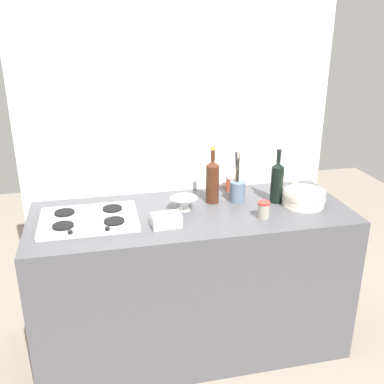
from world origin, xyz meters
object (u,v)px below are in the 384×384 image
object	(u,v)px
mixing_bowl	(184,203)
condiment_jar_spare	(230,184)
butter_dish	(166,220)
stovetop_hob	(89,219)
wine_bottle_leftmost	(277,182)
wine_bottle_mid_left	(212,181)
condiment_jar_front	(293,188)
plate_stack	(304,198)
condiment_jar_rear	(264,210)
utensil_crock	(237,190)

from	to	relation	value
mixing_bowl	condiment_jar_spare	distance (m)	0.42
butter_dish	condiment_jar_spare	bearing A→B (deg)	41.54
stovetop_hob	butter_dish	bearing A→B (deg)	-20.15
condiment_jar_spare	wine_bottle_leftmost	bearing A→B (deg)	-48.19
wine_bottle_mid_left	condiment_jar_spare	size ratio (longest dim) A/B	3.57
butter_dish	condiment_jar_front	xyz separation A→B (m)	(0.84, 0.27, 0.01)
plate_stack	wine_bottle_mid_left	world-z (taller)	wine_bottle_mid_left
condiment_jar_rear	condiment_jar_spare	bearing A→B (deg)	97.06
wine_bottle_leftmost	condiment_jar_front	bearing A→B (deg)	29.10
mixing_bowl	utensil_crock	bearing A→B (deg)	11.18
wine_bottle_mid_left	mixing_bowl	distance (m)	0.23
butter_dish	condiment_jar_rear	size ratio (longest dim) A/B	1.61
wine_bottle_leftmost	condiment_jar_spare	world-z (taller)	wine_bottle_leftmost
condiment_jar_spare	utensil_crock	bearing A→B (deg)	-93.29
condiment_jar_front	condiment_jar_rear	xyz separation A→B (m)	(-0.30, -0.28, 0.00)
wine_bottle_leftmost	condiment_jar_rear	bearing A→B (deg)	-127.88
plate_stack	condiment_jar_front	bearing A→B (deg)	85.78
condiment_jar_front	condiment_jar_spare	size ratio (longest dim) A/B	0.95
utensil_crock	butter_dish	bearing A→B (deg)	-151.86
wine_bottle_leftmost	utensil_crock	distance (m)	0.24
plate_stack	mixing_bowl	xyz separation A→B (m)	(-0.69, 0.08, -0.00)
condiment_jar_rear	mixing_bowl	bearing A→B (deg)	154.00
stovetop_hob	butter_dish	xyz separation A→B (m)	(0.39, -0.14, 0.02)
wine_bottle_mid_left	condiment_jar_front	size ratio (longest dim) A/B	3.78
plate_stack	utensil_crock	size ratio (longest dim) A/B	0.80
wine_bottle_mid_left	stovetop_hob	bearing A→B (deg)	-170.12
wine_bottle_leftmost	butter_dish	size ratio (longest dim) A/B	2.12
stovetop_hob	butter_dish	size ratio (longest dim) A/B	3.42
plate_stack	condiment_jar_rear	world-z (taller)	condiment_jar_rear
utensil_crock	condiment_jar_rear	distance (m)	0.27
utensil_crock	mixing_bowl	bearing A→B (deg)	-168.82
wine_bottle_mid_left	butter_dish	bearing A→B (deg)	-140.03
butter_dish	wine_bottle_mid_left	bearing A→B (deg)	39.97
wine_bottle_leftmost	mixing_bowl	size ratio (longest dim) A/B	2.10
wine_bottle_leftmost	condiment_jar_rear	distance (m)	0.27
condiment_jar_spare	plate_stack	bearing A→B (deg)	-43.07
plate_stack	butter_dish	bearing A→B (deg)	-172.95
wine_bottle_leftmost	wine_bottle_mid_left	size ratio (longest dim) A/B	0.95
stovetop_hob	utensil_crock	world-z (taller)	utensil_crock
wine_bottle_mid_left	condiment_jar_front	xyz separation A→B (m)	(0.52, 0.00, -0.09)
condiment_jar_rear	butter_dish	bearing A→B (deg)	178.84
butter_dish	condiment_jar_spare	size ratio (longest dim) A/B	1.60
stovetop_hob	condiment_jar_front	bearing A→B (deg)	5.93
wine_bottle_mid_left	butter_dish	distance (m)	0.43
condiment_jar_rear	wine_bottle_leftmost	bearing A→B (deg)	52.12
wine_bottle_leftmost	wine_bottle_mid_left	bearing A→B (deg)	167.93
stovetop_hob	mixing_bowl	distance (m)	0.53
condiment_jar_rear	stovetop_hob	bearing A→B (deg)	170.50
butter_dish	condiment_jar_rear	xyz separation A→B (m)	(0.53, -0.01, 0.01)
stovetop_hob	condiment_jar_front	distance (m)	1.24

